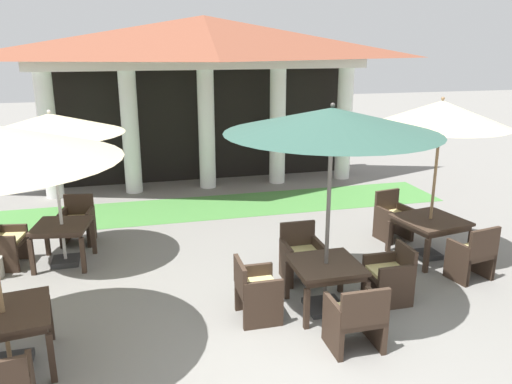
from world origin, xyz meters
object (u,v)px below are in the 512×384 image
object	(u,v)px
patio_table_mid_left	(62,230)
patio_chair_far_back_east	(390,275)
patio_chair_near_foreground_south	(473,255)
patio_chair_far_back_north	(302,255)
patio_chair_mid_left_west	(3,243)
patio_chair_far_back_west	(256,291)
patio_chair_mid_left_north	(78,222)
patio_umbrella_mid_left	(50,125)
patio_chair_far_back_south	(356,318)
patio_chair_near_foreground_north	(393,218)
patio_table_mid_right	(4,319)
patio_table_near_foreground	(430,224)
patio_umbrella_far_back	(332,122)
patio_umbrella_near_foreground	(441,115)
patio_table_far_back	(326,269)

from	to	relation	value
patio_table_mid_left	patio_chair_far_back_east	world-z (taller)	patio_chair_far_back_east
patio_chair_near_foreground_south	patio_chair_far_back_north	size ratio (longest dim) A/B	1.03
patio_chair_mid_left_west	patio_chair_far_back_west	bearing A→B (deg)	62.98
patio_chair_mid_left_north	patio_chair_far_back_west	bearing A→B (deg)	135.25
patio_table_mid_left	patio_chair_far_back_west	size ratio (longest dim) A/B	1.17
patio_umbrella_mid_left	patio_chair_far_back_west	xyz separation A→B (m)	(2.72, -2.54, -1.97)
patio_chair_near_foreground_south	patio_chair_far_back_south	size ratio (longest dim) A/B	1.02
patio_chair_near_foreground_north	patio_table_mid_right	bearing A→B (deg)	12.29
patio_table_mid_left	patio_chair_far_back_east	size ratio (longest dim) A/B	1.19
patio_chair_far_back_south	patio_umbrella_mid_left	bearing A→B (deg)	136.42
patio_chair_far_back_south	patio_table_near_foreground	bearing A→B (deg)	43.08
patio_table_near_foreground	patio_table_mid_left	world-z (taller)	patio_table_mid_left
patio_table_near_foreground	patio_chair_mid_left_north	xyz separation A→B (m)	(-6.01, 2.24, -0.21)
patio_chair_far_back_north	patio_chair_far_back_east	size ratio (longest dim) A/B	1.05
patio_chair_mid_left_west	patio_table_mid_right	distance (m)	3.16
patio_chair_mid_left_north	patio_table_mid_right	distance (m)	3.93
patio_chair_mid_left_north	patio_umbrella_far_back	distance (m)	5.49
patio_umbrella_far_back	patio_chair_far_back_north	bearing A→B (deg)	89.95
patio_chair_near_foreground_south	patio_chair_mid_left_west	xyz separation A→B (m)	(-7.32, 2.38, 0.00)
patio_table_near_foreground	patio_table_mid_right	world-z (taller)	patio_table_mid_right
patio_chair_far_back_east	patio_table_near_foreground	bearing A→B (deg)	-48.47
patio_umbrella_near_foreground	patio_table_far_back	distance (m)	3.35
patio_table_mid_left	patio_chair_mid_left_west	world-z (taller)	patio_chair_mid_left_west
patio_table_mid_right	patio_chair_far_back_south	distance (m)	4.10
patio_table_far_back	patio_umbrella_far_back	bearing A→B (deg)	45.00
patio_table_far_back	patio_chair_far_back_east	distance (m)	1.03
patio_table_mid_left	patio_umbrella_far_back	xyz separation A→B (m)	(3.72, -2.54, 2.04)
patio_chair_far_back_north	patio_chair_near_foreground_south	bearing A→B (deg)	165.02
patio_chair_mid_left_north	patio_umbrella_far_back	size ratio (longest dim) A/B	0.31
patio_table_near_foreground	patio_table_far_back	xyz separation A→B (m)	(-2.45, -1.27, -0.01)
patio_umbrella_far_back	patio_chair_far_back_north	xyz separation A→B (m)	(0.00, 1.01, -2.26)
patio_umbrella_near_foreground	patio_chair_near_foreground_south	distance (m)	2.31
patio_table_mid_right	patio_chair_far_back_east	size ratio (longest dim) A/B	1.33
patio_table_mid_left	patio_chair_mid_left_north	size ratio (longest dim) A/B	1.13
patio_table_far_back	patio_chair_far_back_north	world-z (taller)	patio_chair_far_back_north
patio_umbrella_near_foreground	patio_chair_near_foreground_south	bearing A→B (deg)	-79.76
patio_table_near_foreground	patio_chair_near_foreground_south	distance (m)	1.00
patio_umbrella_mid_left	patio_chair_mid_left_north	size ratio (longest dim) A/B	2.96
patio_chair_far_back_south	patio_chair_far_back_west	xyz separation A→B (m)	(-1.01, 1.01, -0.01)
patio_chair_far_back_south	patio_chair_far_back_west	world-z (taller)	patio_chair_far_back_south
patio_chair_near_foreground_south	patio_chair_mid_left_west	distance (m)	7.69
patio_chair_mid_left_west	patio_chair_far_back_south	bearing A→B (deg)	60.83
patio_chair_far_back_east	patio_table_far_back	bearing A→B (deg)	90.00
patio_table_near_foreground	patio_chair_mid_left_west	size ratio (longest dim) A/B	1.30
patio_table_near_foreground	patio_chair_far_back_north	bearing A→B (deg)	-173.97
patio_chair_near_foreground_north	patio_umbrella_mid_left	xyz separation A→B (m)	(-6.00, 0.31, 1.96)
patio_chair_mid_left_west	patio_table_far_back	bearing A→B (deg)	69.27
patio_table_near_foreground	patio_chair_far_back_north	world-z (taller)	patio_chair_far_back_north
patio_chair_far_back_west	patio_umbrella_mid_left	bearing A→B (deg)	-132.98
patio_chair_mid_left_west	patio_umbrella_mid_left	bearing A→B (deg)	90.00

